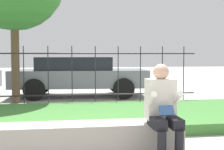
{
  "coord_description": "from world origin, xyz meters",
  "views": [
    {
      "loc": [
        -0.2,
        -4.14,
        1.35
      ],
      "look_at": [
        0.82,
        2.46,
        0.92
      ],
      "focal_mm": 50.0,
      "sensor_mm": 36.0,
      "label": 1
    }
  ],
  "objects": [
    {
      "name": "stone_bench",
      "position": [
        -0.07,
        0.0,
        0.19
      ],
      "size": [
        2.92,
        0.46,
        0.43
      ],
      "color": "gray",
      "rests_on": "ground_plane"
    },
    {
      "name": "car_parked_center",
      "position": [
        0.26,
        6.08,
        0.7
      ],
      "size": [
        4.4,
        2.14,
        1.28
      ],
      "rotation": [
        0.0,
        0.0,
        -0.06
      ],
      "color": "slate",
      "rests_on": "ground_plane"
    },
    {
      "name": "grass_berm",
      "position": [
        0.0,
        2.08,
        0.1
      ],
      "size": [
        8.64,
        2.76,
        0.19
      ],
      "color": "#3D7533",
      "rests_on": "ground_plane"
    },
    {
      "name": "person_seated_reader",
      "position": [
        1.07,
        -0.26,
        0.67
      ],
      "size": [
        0.42,
        0.73,
        1.23
      ],
      "color": "black",
      "rests_on": "ground_plane"
    },
    {
      "name": "iron_fence",
      "position": [
        -0.0,
        3.94,
        0.83
      ],
      "size": [
        6.64,
        0.03,
        1.58
      ],
      "color": "#232326",
      "rests_on": "ground_plane"
    }
  ]
}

